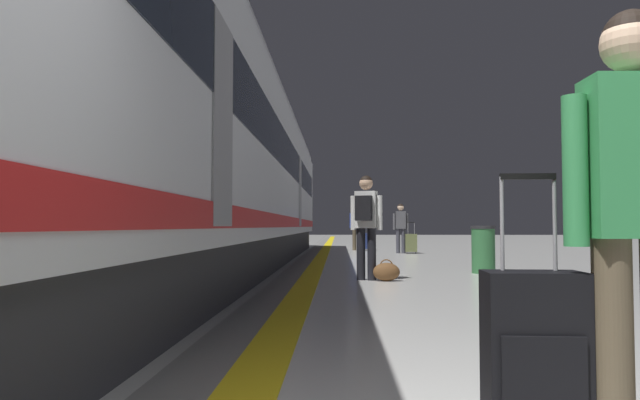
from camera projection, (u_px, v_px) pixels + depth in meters
safety_line_strip at (313, 272)px, 11.50m from camera, size 0.36×80.00×0.01m
tactile_edge_band at (297, 272)px, 11.51m from camera, size 0.59×80.00×0.01m
high_speed_train at (199, 139)px, 10.82m from camera, size 2.94×33.13×4.97m
traveller_foreground at (635, 199)px, 2.21m from camera, size 0.54×0.22×1.73m
rolling_suitcase_foreground at (535, 357)px, 2.29m from camera, size 0.39×0.25×1.11m
passenger_near at (366, 218)px, 9.81m from camera, size 0.53×0.41×1.75m
duffel_bag_near at (386, 272)px, 9.61m from camera, size 0.44×0.26×0.36m
passenger_mid at (401, 225)px, 19.49m from camera, size 0.51×0.21×1.65m
suitcase_mid at (411, 243)px, 19.25m from camera, size 0.40×0.27×1.04m
passenger_far at (357, 223)px, 21.93m from camera, size 0.53×0.28×1.73m
suitcase_far at (366, 241)px, 21.70m from camera, size 0.44×0.37×1.04m
waste_bin at (483, 249)px, 11.24m from camera, size 0.46×0.46×0.91m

